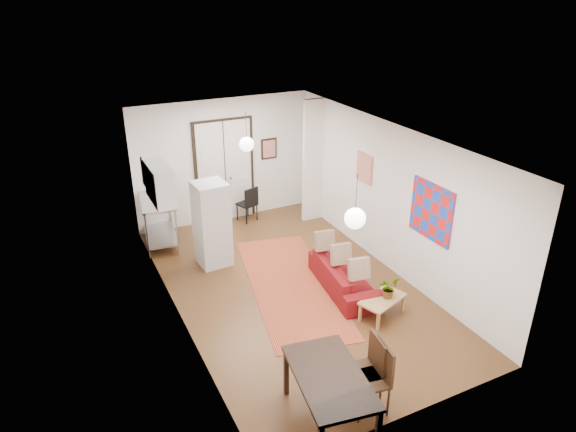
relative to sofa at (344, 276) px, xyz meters
name	(u,v)px	position (x,y,z in m)	size (l,w,h in m)	color
floor	(290,287)	(-0.87, 0.49, -0.27)	(7.00, 7.00, 0.00)	brown
ceiling	(291,137)	(-0.87, 0.49, 2.63)	(4.20, 7.00, 0.02)	white
wall_back	(224,161)	(-0.87, 3.99, 1.18)	(4.20, 0.02, 2.90)	white
wall_front	(419,325)	(-0.87, -3.01, 1.18)	(4.20, 0.02, 2.90)	white
wall_left	(173,241)	(-2.97, 0.49, 1.18)	(0.02, 7.00, 2.90)	white
wall_right	(388,197)	(1.23, 0.49, 1.18)	(0.02, 7.00, 2.90)	white
double_doors	(225,172)	(-0.87, 3.95, 0.93)	(1.44, 0.06, 2.50)	silver
stub_partition	(313,162)	(0.98, 3.04, 1.18)	(0.50, 0.10, 2.90)	white
wall_cabinet	(159,183)	(-2.79, 1.99, 1.63)	(0.35, 1.00, 0.70)	white
painting_popart	(431,212)	(1.20, -0.76, 1.38)	(0.05, 1.00, 1.00)	red
painting_abstract	(365,168)	(1.20, 1.29, 1.53)	(0.05, 0.50, 0.60)	beige
poster_back	(269,149)	(0.28, 3.96, 1.33)	(0.40, 0.03, 0.50)	red
print_left	(145,174)	(-2.94, 2.49, 1.68)	(0.03, 0.44, 0.54)	brown
pendant_back	(247,144)	(-0.87, 2.49, 1.98)	(0.30, 0.30, 0.80)	white
pendant_front	(355,218)	(-0.87, -1.51, 1.98)	(0.30, 0.30, 0.80)	white
kilim_rug	(291,284)	(-0.83, 0.57, -0.27)	(1.46, 3.89, 0.01)	#C55231
sofa	(344,276)	(0.00, 0.00, 0.00)	(0.74, 1.88, 0.55)	maroon
coffee_table	(382,301)	(0.11, -1.02, 0.04)	(0.93, 0.70, 0.36)	tan
potted_plant	(388,288)	(0.21, -1.02, 0.27)	(0.28, 0.32, 0.36)	#2B5F2C
kitchen_counter	(158,214)	(-2.62, 3.37, 0.42)	(0.86, 1.43, 1.04)	#ADB1B2
bowl	(160,203)	(-2.62, 3.07, 0.79)	(0.24, 0.24, 0.06)	white
soap_bottle	(153,191)	(-2.62, 3.62, 0.87)	(0.10, 0.10, 0.22)	#5498B7
fridge	(212,224)	(-1.85, 2.02, 0.60)	(0.61, 0.61, 1.74)	silver
dining_table	(330,381)	(-1.90, -2.66, 0.43)	(1.04, 1.55, 0.80)	black
dining_chair_near	(357,362)	(-1.30, -2.39, 0.30)	(0.54, 0.70, 0.99)	#382011
dining_chair_far	(365,370)	(-1.30, -2.56, 0.30)	(0.54, 0.70, 0.99)	#382011
black_side_chair	(245,200)	(-0.47, 3.72, 0.23)	(0.50, 0.51, 0.86)	black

